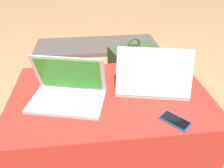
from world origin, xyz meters
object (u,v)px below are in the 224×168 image
at_px(laptop_far, 152,80).
at_px(backpack, 132,73).
at_px(laptop_near, 68,92).
at_px(cell_phone, 175,121).
at_px(coffee_mug, 180,61).

xyz_separation_m(laptop_far, backpack, (-0.01, 0.46, -0.23)).
xyz_separation_m(laptop_near, laptop_far, (0.44, 0.05, 0.00)).
xyz_separation_m(cell_phone, backpack, (-0.05, 0.73, -0.18)).
bearing_deg(cell_phone, laptop_far, -122.44).
height_order(laptop_near, cell_phone, laptop_near).
bearing_deg(laptop_near, laptop_far, 20.25).
height_order(laptop_far, coffee_mug, laptop_far).
bearing_deg(backpack, coffee_mug, 116.10).
relative_size(laptop_near, coffee_mug, 3.22).
relative_size(laptop_near, laptop_far, 0.96).
distance_m(laptop_far, coffee_mug, 0.30).
bearing_deg(laptop_far, backpack, -76.59).
height_order(laptop_near, laptop_far, laptop_far).
bearing_deg(laptop_near, backpack, 63.90).
height_order(laptop_far, cell_phone, laptop_far).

